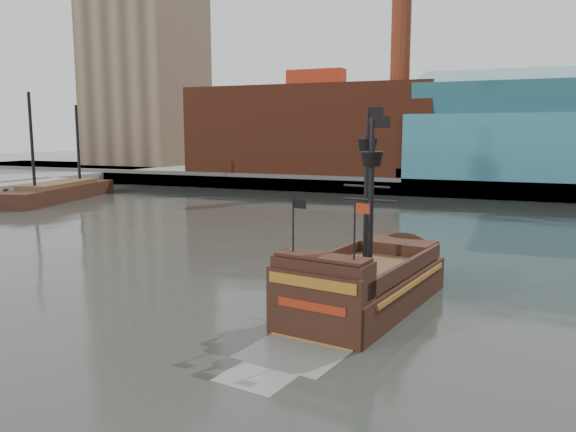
% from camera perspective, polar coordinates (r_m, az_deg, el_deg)
% --- Properties ---
extents(ground, '(400.00, 400.00, 0.00)m').
position_cam_1_polar(ground, '(25.54, -4.71, -13.16)').
color(ground, '#272A25').
rests_on(ground, ground).
extents(promenade_far, '(220.00, 60.00, 2.00)m').
position_cam_1_polar(promenade_far, '(113.95, 16.73, 3.94)').
color(promenade_far, slate).
rests_on(promenade_far, ground).
extents(seawall, '(220.00, 1.00, 2.60)m').
position_cam_1_polar(seawall, '(84.71, 14.78, 2.75)').
color(seawall, '#4C4C49').
rests_on(seawall, ground).
extents(skyline, '(149.00, 45.00, 62.00)m').
position_cam_1_polar(skyline, '(106.91, 19.78, 16.19)').
color(skyline, brown).
rests_on(skyline, promenade_far).
extents(pirate_ship, '(7.05, 15.98, 11.55)m').
position_cam_1_polar(pirate_ship, '(30.76, 7.81, -7.36)').
color(pirate_ship, black).
rests_on(pirate_ship, ground).
extents(docked_vessel, '(9.81, 22.77, 15.11)m').
position_cam_1_polar(docked_vessel, '(84.47, -22.20, 2.15)').
color(docked_vessel, black).
rests_on(docked_vessel, ground).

